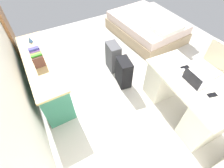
{
  "coord_description": "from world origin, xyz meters",
  "views": [
    {
      "loc": [
        -2.05,
        1.71,
        2.58
      ],
      "look_at": [
        -0.52,
        0.85,
        0.6
      ],
      "focal_mm": 26.8,
      "sensor_mm": 36.0,
      "label": 1
    }
  ],
  "objects": [
    {
      "name": "computer_mouse",
      "position": [
        -0.95,
        -0.17,
        0.77
      ],
      "size": [
        0.07,
        0.1,
        0.03
      ],
      "primitive_type": "ellipsoid",
      "rotation": [
        0.0,
        0.0,
        -0.07
      ],
      "color": "white",
      "rests_on": "desk"
    },
    {
      "name": "figurine_small",
      "position": [
        1.03,
        1.73,
        0.8
      ],
      "size": [
        0.08,
        0.08,
        0.11
      ],
      "primitive_type": "cone",
      "color": "#4C7FBF",
      "rests_on": "credenza"
    },
    {
      "name": "office_chair",
      "position": [
        -0.95,
        -0.93,
        0.42
      ],
      "size": [
        0.52,
        0.52,
        0.94
      ],
      "color": "black",
      "rests_on": "ground_plane"
    },
    {
      "name": "desk",
      "position": [
        -1.19,
        -0.11,
        0.4
      ],
      "size": [
        1.48,
        0.76,
        0.76
      ],
      "color": "silver",
      "rests_on": "ground_plane"
    },
    {
      "name": "laptop",
      "position": [
        -1.2,
        -0.11,
        0.81
      ],
      "size": [
        0.32,
        0.24,
        0.21
      ],
      "color": "#B7B7BC",
      "rests_on": "desk"
    },
    {
      "name": "door_wooden",
      "position": [
        1.65,
        2.03,
        1.02
      ],
      "size": [
        0.88,
        0.05,
        2.04
      ],
      "primitive_type": "cube",
      "color": "#936038",
      "rests_on": "ground_plane"
    },
    {
      "name": "suitcase_black",
      "position": [
        -0.14,
        0.38,
        0.29
      ],
      "size": [
        0.39,
        0.28,
        0.58
      ],
      "primitive_type": "cube",
      "rotation": [
        0.0,
        0.0,
        -0.17
      ],
      "color": "black",
      "rests_on": "ground_plane"
    },
    {
      "name": "credenza",
      "position": [
        0.44,
        1.73,
        0.37
      ],
      "size": [
        1.8,
        0.48,
        0.75
      ],
      "color": "#2D7056",
      "rests_on": "ground_plane"
    },
    {
      "name": "book_row",
      "position": [
        0.37,
        1.73,
        0.85
      ],
      "size": [
        0.27,
        0.17,
        0.23
      ],
      "color": "brown",
      "rests_on": "credenza"
    },
    {
      "name": "cell_phone_near_laptop",
      "position": [
        -1.5,
        -0.18,
        0.76
      ],
      "size": [
        0.1,
        0.15,
        0.01
      ],
      "primitive_type": "cube",
      "rotation": [
        0.0,
        0.0,
        -0.27
      ],
      "color": "black",
      "rests_on": "desk"
    },
    {
      "name": "suitcase_spare_grey",
      "position": [
        0.36,
        0.33,
        0.31
      ],
      "size": [
        0.38,
        0.26,
        0.61
      ],
      "primitive_type": "cube",
      "rotation": [
        0.0,
        0.0,
        -0.11
      ],
      "color": "#4C4C51",
      "rests_on": "ground_plane"
    },
    {
      "name": "ground_plane",
      "position": [
        0.0,
        0.0,
        0.0
      ],
      "size": [
        5.4,
        5.4,
        0.0
      ],
      "primitive_type": "plane",
      "color": "beige"
    },
    {
      "name": "cell_phone_by_mouse",
      "position": [
        -0.91,
        -0.26,
        0.76
      ],
      "size": [
        0.08,
        0.14,
        0.01
      ],
      "primitive_type": "cube",
      "rotation": [
        0.0,
        0.0,
        -0.13
      ],
      "color": "black",
      "rests_on": "desk"
    },
    {
      "name": "bed",
      "position": [
        1.08,
        -1.1,
        0.24
      ],
      "size": [
        1.99,
        1.53,
        0.58
      ],
      "color": "tan",
      "rests_on": "ground_plane"
    }
  ]
}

